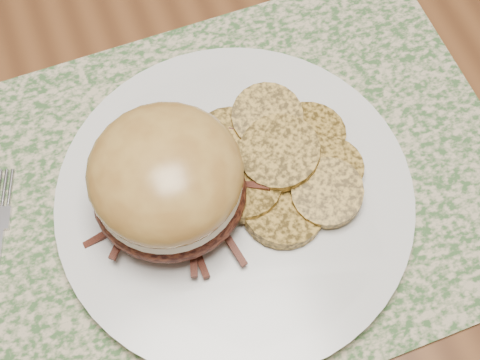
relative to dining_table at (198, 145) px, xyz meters
The scene contains 6 objects.
ground 0.67m from the dining_table, ahead, with size 3.50×3.50×0.00m, color brown.
dining_table is the anchor object (origin of this frame).
placemat 0.12m from the dining_table, 88.73° to the right, with size 0.45×0.33×0.00m, color #395D30.
dinner_plate 0.14m from the dining_table, 90.33° to the right, with size 0.26×0.26×0.02m, color silver.
pork_sandwich 0.18m from the dining_table, 116.89° to the right, with size 0.14×0.13×0.09m.
roasted_potatoes 0.15m from the dining_table, 66.82° to the right, with size 0.15×0.15×0.03m.
Camera 1 is at (-0.07, -0.30, 1.24)m, focal length 50.00 mm.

